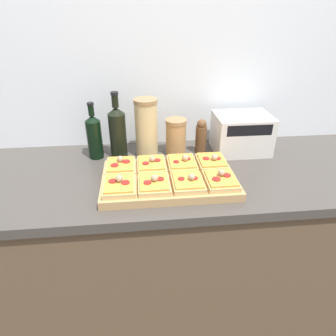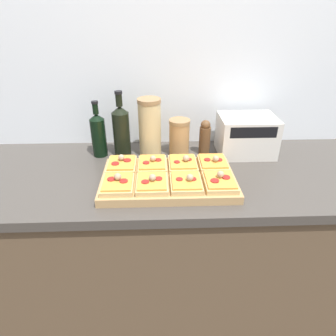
{
  "view_description": "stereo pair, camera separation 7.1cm",
  "coord_description": "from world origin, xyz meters",
  "px_view_note": "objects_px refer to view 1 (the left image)",
  "views": [
    {
      "loc": [
        -0.19,
        -0.82,
        1.55
      ],
      "look_at": [
        -0.08,
        0.25,
        0.96
      ],
      "focal_mm": 32.0,
      "sensor_mm": 36.0,
      "label": 1
    },
    {
      "loc": [
        -0.12,
        -0.82,
        1.55
      ],
      "look_at": [
        -0.08,
        0.25,
        0.96
      ],
      "focal_mm": 32.0,
      "sensor_mm": 36.0,
      "label": 2
    }
  ],
  "objects_px": {
    "olive_oil_bottle": "(94,136)",
    "pepper_mill": "(201,137)",
    "wine_bottle": "(118,131)",
    "grain_jar_short": "(176,137)",
    "toaster_oven": "(241,133)",
    "grain_jar_tall": "(146,128)",
    "cutting_board": "(169,179)"
  },
  "relations": [
    {
      "from": "grain_jar_short",
      "to": "olive_oil_bottle",
      "type": "bearing_deg",
      "value": 180.0
    },
    {
      "from": "pepper_mill",
      "to": "toaster_oven",
      "type": "distance_m",
      "value": 0.2
    },
    {
      "from": "pepper_mill",
      "to": "toaster_oven",
      "type": "xyz_separation_m",
      "value": [
        0.2,
        -0.0,
        0.01
      ]
    },
    {
      "from": "toaster_oven",
      "to": "cutting_board",
      "type": "bearing_deg",
      "value": -144.71
    },
    {
      "from": "grain_jar_tall",
      "to": "pepper_mill",
      "type": "xyz_separation_m",
      "value": [
        0.26,
        0.0,
        -0.06
      ]
    },
    {
      "from": "toaster_oven",
      "to": "grain_jar_short",
      "type": "bearing_deg",
      "value": 179.85
    },
    {
      "from": "grain_jar_short",
      "to": "pepper_mill",
      "type": "distance_m",
      "value": 0.12
    },
    {
      "from": "wine_bottle",
      "to": "olive_oil_bottle",
      "type": "bearing_deg",
      "value": 180.0
    },
    {
      "from": "wine_bottle",
      "to": "toaster_oven",
      "type": "relative_size",
      "value": 1.08
    },
    {
      "from": "pepper_mill",
      "to": "olive_oil_bottle",
      "type": "bearing_deg",
      "value": 180.0
    },
    {
      "from": "wine_bottle",
      "to": "pepper_mill",
      "type": "relative_size",
      "value": 1.82
    },
    {
      "from": "wine_bottle",
      "to": "pepper_mill",
      "type": "distance_m",
      "value": 0.4
    },
    {
      "from": "olive_oil_bottle",
      "to": "grain_jar_tall",
      "type": "distance_m",
      "value": 0.24
    },
    {
      "from": "olive_oil_bottle",
      "to": "grain_jar_tall",
      "type": "xyz_separation_m",
      "value": [
        0.24,
        -0.0,
        0.03
      ]
    },
    {
      "from": "grain_jar_tall",
      "to": "pepper_mill",
      "type": "distance_m",
      "value": 0.27
    },
    {
      "from": "cutting_board",
      "to": "pepper_mill",
      "type": "relative_size",
      "value": 3.15
    },
    {
      "from": "wine_bottle",
      "to": "grain_jar_short",
      "type": "bearing_deg",
      "value": 0.0
    },
    {
      "from": "wine_bottle",
      "to": "pepper_mill",
      "type": "bearing_deg",
      "value": 0.0
    },
    {
      "from": "cutting_board",
      "to": "grain_jar_short",
      "type": "xyz_separation_m",
      "value": [
        0.06,
        0.27,
        0.07
      ]
    },
    {
      "from": "olive_oil_bottle",
      "to": "pepper_mill",
      "type": "height_order",
      "value": "olive_oil_bottle"
    },
    {
      "from": "grain_jar_tall",
      "to": "olive_oil_bottle",
      "type": "bearing_deg",
      "value": 180.0
    },
    {
      "from": "cutting_board",
      "to": "pepper_mill",
      "type": "bearing_deg",
      "value": 55.81
    },
    {
      "from": "olive_oil_bottle",
      "to": "toaster_oven",
      "type": "xyz_separation_m",
      "value": [
        0.7,
        -0.0,
        -0.02
      ]
    },
    {
      "from": "olive_oil_bottle",
      "to": "toaster_oven",
      "type": "height_order",
      "value": "olive_oil_bottle"
    },
    {
      "from": "grain_jar_short",
      "to": "wine_bottle",
      "type": "bearing_deg",
      "value": 180.0
    },
    {
      "from": "grain_jar_tall",
      "to": "pepper_mill",
      "type": "bearing_deg",
      "value": 0.0
    },
    {
      "from": "cutting_board",
      "to": "wine_bottle",
      "type": "distance_m",
      "value": 0.36
    },
    {
      "from": "grain_jar_tall",
      "to": "grain_jar_short",
      "type": "relative_size",
      "value": 1.58
    },
    {
      "from": "wine_bottle",
      "to": "grain_jar_tall",
      "type": "distance_m",
      "value": 0.13
    },
    {
      "from": "olive_oil_bottle",
      "to": "grain_jar_short",
      "type": "distance_m",
      "value": 0.38
    },
    {
      "from": "grain_jar_short",
      "to": "toaster_oven",
      "type": "xyz_separation_m",
      "value": [
        0.32,
        -0.0,
        0.0
      ]
    },
    {
      "from": "grain_jar_short",
      "to": "cutting_board",
      "type": "bearing_deg",
      "value": -102.99
    }
  ]
}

